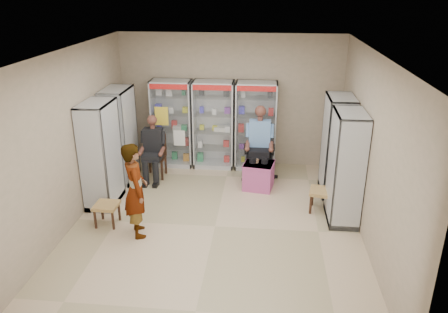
# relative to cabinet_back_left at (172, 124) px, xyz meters

# --- Properties ---
(floor) EXTENTS (6.00, 6.00, 0.00)m
(floor) POSITION_rel_cabinet_back_left_xyz_m (1.30, -2.73, -1.00)
(floor) COLOR #C8AD8B
(floor) RESTS_ON ground
(room_shell) EXTENTS (5.02, 6.02, 3.01)m
(room_shell) POSITION_rel_cabinet_back_left_xyz_m (1.30, -2.73, 0.97)
(room_shell) COLOR tan
(room_shell) RESTS_ON ground
(cabinet_back_left) EXTENTS (0.90, 0.50, 2.00)m
(cabinet_back_left) POSITION_rel_cabinet_back_left_xyz_m (0.00, 0.00, 0.00)
(cabinet_back_left) COLOR silver
(cabinet_back_left) RESTS_ON floor
(cabinet_back_mid) EXTENTS (0.90, 0.50, 2.00)m
(cabinet_back_mid) POSITION_rel_cabinet_back_left_xyz_m (0.95, 0.00, 0.00)
(cabinet_back_mid) COLOR #B2B5BA
(cabinet_back_mid) RESTS_ON floor
(cabinet_back_right) EXTENTS (0.90, 0.50, 2.00)m
(cabinet_back_right) POSITION_rel_cabinet_back_left_xyz_m (1.90, 0.00, 0.00)
(cabinet_back_right) COLOR #A9ADB1
(cabinet_back_right) RESTS_ON floor
(cabinet_right_far) EXTENTS (0.90, 0.50, 2.00)m
(cabinet_right_far) POSITION_rel_cabinet_back_left_xyz_m (3.53, -1.13, 0.00)
(cabinet_right_far) COLOR #A2A5A9
(cabinet_right_far) RESTS_ON floor
(cabinet_right_near) EXTENTS (0.90, 0.50, 2.00)m
(cabinet_right_near) POSITION_rel_cabinet_back_left_xyz_m (3.53, -2.23, 0.00)
(cabinet_right_near) COLOR #A6A8AD
(cabinet_right_near) RESTS_ON floor
(cabinet_left_far) EXTENTS (0.90, 0.50, 2.00)m
(cabinet_left_far) POSITION_rel_cabinet_back_left_xyz_m (-0.93, -0.93, 0.00)
(cabinet_left_far) COLOR silver
(cabinet_left_far) RESTS_ON floor
(cabinet_left_near) EXTENTS (0.90, 0.50, 2.00)m
(cabinet_left_near) POSITION_rel_cabinet_back_left_xyz_m (-0.93, -2.03, 0.00)
(cabinet_left_near) COLOR silver
(cabinet_left_near) RESTS_ON floor
(wooden_chair) EXTENTS (0.42, 0.42, 0.94)m
(wooden_chair) POSITION_rel_cabinet_back_left_xyz_m (-0.25, -0.73, -0.53)
(wooden_chair) COLOR black
(wooden_chair) RESTS_ON floor
(seated_customer) EXTENTS (0.44, 0.60, 1.34)m
(seated_customer) POSITION_rel_cabinet_back_left_xyz_m (-0.25, -0.78, -0.33)
(seated_customer) COLOR black
(seated_customer) RESTS_ON floor
(office_chair) EXTENTS (0.67, 0.67, 1.22)m
(office_chair) POSITION_rel_cabinet_back_left_xyz_m (2.00, -0.59, -0.39)
(office_chair) COLOR black
(office_chair) RESTS_ON floor
(seated_shopkeeper) EXTENTS (0.51, 0.71, 1.55)m
(seated_shopkeeper) POSITION_rel_cabinet_back_left_xyz_m (2.00, -0.64, -0.22)
(seated_shopkeeper) COLOR #77ABEC
(seated_shopkeeper) RESTS_ON floor
(pink_trunk) EXTENTS (0.66, 0.64, 0.55)m
(pink_trunk) POSITION_rel_cabinet_back_left_xyz_m (2.01, -1.08, -0.72)
(pink_trunk) COLOR #B0468A
(pink_trunk) RESTS_ON floor
(tea_glass) EXTENTS (0.07, 0.07, 0.11)m
(tea_glass) POSITION_rel_cabinet_back_left_xyz_m (1.98, -1.06, -0.39)
(tea_glass) COLOR #5A1607
(tea_glass) RESTS_ON pink_trunk
(woven_stool_a) EXTENTS (0.50, 0.50, 0.43)m
(woven_stool_a) POSITION_rel_cabinet_back_left_xyz_m (3.20, -1.96, -0.79)
(woven_stool_a) COLOR olive
(woven_stool_a) RESTS_ON floor
(woven_stool_b) EXTENTS (0.41, 0.41, 0.40)m
(woven_stool_b) POSITION_rel_cabinet_back_left_xyz_m (-0.60, -2.84, -0.80)
(woven_stool_b) COLOR #9D7F42
(woven_stool_b) RESTS_ON floor
(standing_man) EXTENTS (0.60, 0.70, 1.64)m
(standing_man) POSITION_rel_cabinet_back_left_xyz_m (0.03, -3.08, -0.18)
(standing_man) COLOR gray
(standing_man) RESTS_ON floor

